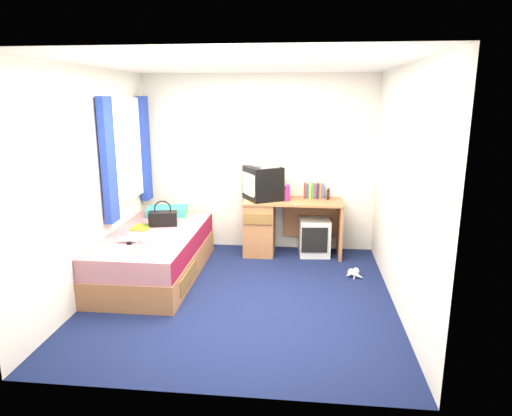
# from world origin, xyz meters

# --- Properties ---
(ground) EXTENTS (3.40, 3.40, 0.00)m
(ground) POSITION_xyz_m (0.00, 0.00, 0.00)
(ground) COLOR #0C1438
(ground) RESTS_ON ground
(room_shell) EXTENTS (3.40, 3.40, 3.40)m
(room_shell) POSITION_xyz_m (0.00, 0.00, 1.45)
(room_shell) COLOR white
(room_shell) RESTS_ON ground
(bed) EXTENTS (1.01, 2.00, 0.54)m
(bed) POSITION_xyz_m (-1.10, 0.45, 0.27)
(bed) COLOR #A36C44
(bed) RESTS_ON ground
(pillow) EXTENTS (0.56, 0.40, 0.11)m
(pillow) POSITION_xyz_m (-1.18, 1.25, 0.60)
(pillow) COLOR #1B5CB3
(pillow) RESTS_ON bed
(desk) EXTENTS (1.30, 0.55, 0.75)m
(desk) POSITION_xyz_m (0.23, 1.44, 0.41)
(desk) COLOR #A36C44
(desk) RESTS_ON ground
(storage_cube) EXTENTS (0.43, 0.43, 0.50)m
(storage_cube) POSITION_xyz_m (0.79, 1.42, 0.25)
(storage_cube) COLOR silver
(storage_cube) RESTS_ON ground
(crt_tv) EXTENTS (0.58, 0.59, 0.44)m
(crt_tv) POSITION_xyz_m (0.09, 1.44, 0.97)
(crt_tv) COLOR black
(crt_tv) RESTS_ON desk
(vcr) EXTENTS (0.46, 0.49, 0.08)m
(vcr) POSITION_xyz_m (0.09, 1.44, 1.23)
(vcr) COLOR silver
(vcr) RESTS_ON crt_tv
(book_row) EXTENTS (0.27, 0.13, 0.20)m
(book_row) POSITION_xyz_m (0.77, 1.60, 0.85)
(book_row) COLOR maroon
(book_row) RESTS_ON desk
(picture_frame) EXTENTS (0.04, 0.12, 0.14)m
(picture_frame) POSITION_xyz_m (0.97, 1.54, 0.82)
(picture_frame) COLOR black
(picture_frame) RESTS_ON desk
(pink_water_bottle) EXTENTS (0.08, 0.08, 0.20)m
(pink_water_bottle) POSITION_xyz_m (0.42, 1.37, 0.85)
(pink_water_bottle) COLOR #C41B66
(pink_water_bottle) RESTS_ON desk
(aerosol_can) EXTENTS (0.05, 0.05, 0.16)m
(aerosol_can) POSITION_xyz_m (0.39, 1.43, 0.83)
(aerosol_can) COLOR silver
(aerosol_can) RESTS_ON desk
(handbag) EXTENTS (0.38, 0.27, 0.31)m
(handbag) POSITION_xyz_m (-1.09, 0.77, 0.63)
(handbag) COLOR black
(handbag) RESTS_ON bed
(towel) EXTENTS (0.36, 0.31, 0.10)m
(towel) POSITION_xyz_m (-0.92, 0.13, 0.59)
(towel) COLOR silver
(towel) RESTS_ON bed
(magazine) EXTENTS (0.21, 0.28, 0.01)m
(magazine) POSITION_xyz_m (-1.32, 0.63, 0.55)
(magazine) COLOR #DEFE1C
(magazine) RESTS_ON bed
(water_bottle) EXTENTS (0.21, 0.09, 0.07)m
(water_bottle) POSITION_xyz_m (-1.26, 0.05, 0.58)
(water_bottle) COLOR silver
(water_bottle) RESTS_ON bed
(colour_swatch_fan) EXTENTS (0.23, 0.08, 0.01)m
(colour_swatch_fan) POSITION_xyz_m (-1.12, -0.19, 0.55)
(colour_swatch_fan) COLOR #F49E36
(colour_swatch_fan) RESTS_ON bed
(remote_control) EXTENTS (0.10, 0.17, 0.02)m
(remote_control) POSITION_xyz_m (-1.24, 0.05, 0.55)
(remote_control) COLOR black
(remote_control) RESTS_ON bed
(window_assembly) EXTENTS (0.11, 1.42, 1.40)m
(window_assembly) POSITION_xyz_m (-1.55, 0.90, 1.42)
(window_assembly) COLOR silver
(window_assembly) RESTS_ON room_shell
(white_heels) EXTENTS (0.27, 0.27, 0.09)m
(white_heels) POSITION_xyz_m (1.26, 0.65, 0.04)
(white_heels) COLOR beige
(white_heels) RESTS_ON ground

